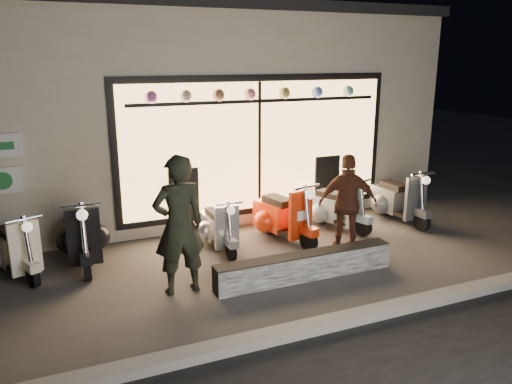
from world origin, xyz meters
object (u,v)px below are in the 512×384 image
(scooter_red, at_px, (280,215))
(woman, at_px, (348,203))
(graffiti_barrier, at_px, (305,266))
(man, at_px, (179,225))
(scooter_silver, at_px, (217,226))

(scooter_red, height_order, woman, woman)
(graffiti_barrier, xyz_separation_m, man, (-1.79, 0.31, 0.78))
(graffiti_barrier, distance_m, man, 1.98)
(graffiti_barrier, bearing_deg, man, 170.25)
(scooter_silver, bearing_deg, woman, -27.56)
(graffiti_barrier, relative_size, woman, 1.69)
(graffiti_barrier, height_order, scooter_silver, scooter_silver)
(scooter_silver, distance_m, scooter_red, 1.18)
(scooter_silver, xyz_separation_m, woman, (1.96, -1.00, 0.46))
(man, bearing_deg, scooter_red, -149.88)
(graffiti_barrier, xyz_separation_m, woman, (1.19, 0.74, 0.63))
(scooter_red, xyz_separation_m, man, (-2.20, -1.40, 0.55))
(scooter_silver, xyz_separation_m, man, (-1.02, -1.43, 0.61))
(scooter_silver, height_order, man, man)
(scooter_silver, relative_size, man, 0.65)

